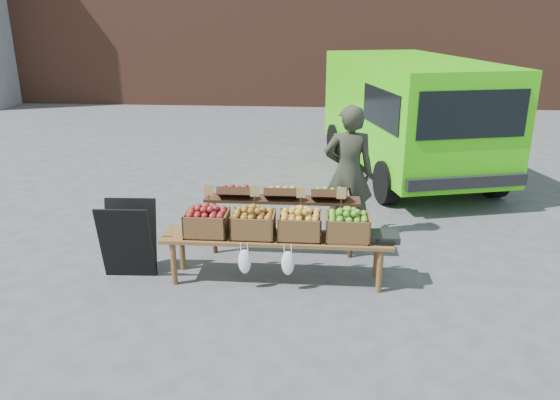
# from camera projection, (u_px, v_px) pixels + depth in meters

# --- Properties ---
(ground) EXTENTS (80.00, 80.00, 0.00)m
(ground) POSITION_uv_depth(u_px,v_px,m) (269.00, 299.00, 6.17)
(ground) COLOR #4A4A4D
(delivery_van) EXTENTS (3.48, 5.41, 2.24)m
(delivery_van) POSITION_uv_depth(u_px,v_px,m) (409.00, 118.00, 10.49)
(delivery_van) COLOR #3FDF0E
(delivery_van) RESTS_ON ground
(vendor) EXTENTS (0.71, 0.48, 1.90)m
(vendor) POSITION_uv_depth(u_px,v_px,m) (348.00, 173.00, 7.57)
(vendor) COLOR #2D3023
(vendor) RESTS_ON ground
(chalkboard_sign) EXTENTS (0.64, 0.37, 0.95)m
(chalkboard_sign) POSITION_uv_depth(u_px,v_px,m) (128.00, 239.00, 6.57)
(chalkboard_sign) COLOR black
(chalkboard_sign) RESTS_ON ground
(back_table) EXTENTS (2.10, 0.44, 1.04)m
(back_table) POSITION_uv_depth(u_px,v_px,m) (282.00, 218.00, 7.11)
(back_table) COLOR #382012
(back_table) RESTS_ON ground
(display_bench) EXTENTS (2.70, 0.56, 0.57)m
(display_bench) POSITION_uv_depth(u_px,v_px,m) (277.00, 258.00, 6.51)
(display_bench) COLOR brown
(display_bench) RESTS_ON ground
(crate_golden_apples) EXTENTS (0.50, 0.40, 0.28)m
(crate_golden_apples) POSITION_uv_depth(u_px,v_px,m) (207.00, 223.00, 6.43)
(crate_golden_apples) COLOR maroon
(crate_golden_apples) RESTS_ON display_bench
(crate_russet_pears) EXTENTS (0.50, 0.40, 0.28)m
(crate_russet_pears) POSITION_uv_depth(u_px,v_px,m) (253.00, 225.00, 6.39)
(crate_russet_pears) COLOR #945717
(crate_russet_pears) RESTS_ON display_bench
(crate_red_apples) EXTENTS (0.50, 0.40, 0.28)m
(crate_red_apples) POSITION_uv_depth(u_px,v_px,m) (300.00, 226.00, 6.35)
(crate_red_apples) COLOR #AA991A
(crate_red_apples) RESTS_ON display_bench
(crate_green_apples) EXTENTS (0.50, 0.40, 0.28)m
(crate_green_apples) POSITION_uv_depth(u_px,v_px,m) (348.00, 227.00, 6.31)
(crate_green_apples) COLOR #437A0D
(crate_green_apples) RESTS_ON display_bench
(weighing_scale) EXTENTS (0.34, 0.30, 0.08)m
(weighing_scale) POSITION_uv_depth(u_px,v_px,m) (384.00, 237.00, 6.31)
(weighing_scale) COLOR black
(weighing_scale) RESTS_ON display_bench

